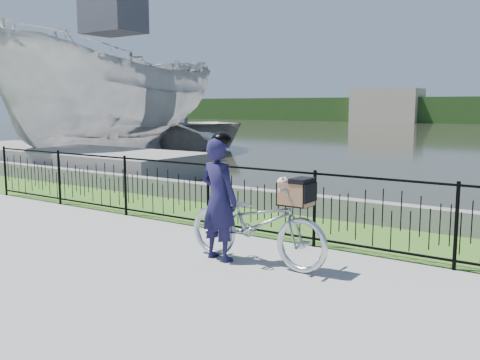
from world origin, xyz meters
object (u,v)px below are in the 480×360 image
Objects in this scene: boat_near at (116,98)px; boat_far at (134,129)px; bicycle_rig at (257,222)px; dock at (64,159)px; cyclist at (219,197)px.

boat_near reaches higher than boat_far.
bicycle_rig is 14.94m from boat_near.
dock is 4.76× the size of bicycle_rig.
boat_far is at bearing 126.41° from boat_near.
boat_far is (-14.44, 11.76, 0.44)m from bicycle_rig.
dock is at bearing 154.65° from bicycle_rig.
boat_far reaches higher than dock.
dock is 11.91m from bicycle_rig.
boat_far is at bearing 140.83° from bicycle_rig.
bicycle_rig is 0.18× the size of boat_far.
boat_near is (-11.56, 8.71, 1.50)m from cyclist.
bicycle_rig is 18.63m from boat_far.
cyclist is 18.30m from boat_far.
boat_near reaches higher than cyclist.
dock is 4.23m from boat_near.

